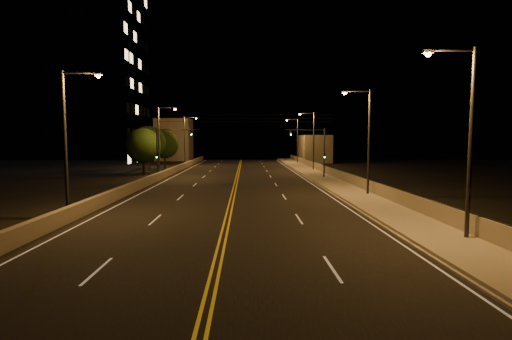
{
  "coord_description": "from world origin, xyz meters",
  "views": [
    {
      "loc": [
        1.17,
        -12.39,
        4.99
      ],
      "look_at": [
        2.0,
        18.0,
        2.5
      ],
      "focal_mm": 26.0,
      "sensor_mm": 36.0,
      "label": 1
    }
  ],
  "objects_px": {
    "streetlight_6": "(186,138)",
    "traffic_signal_left": "(165,147)",
    "streetlight_1": "(366,136)",
    "streetlight_4": "(69,134)",
    "streetlight_5": "(161,137)",
    "tree_0": "(143,146)",
    "streetlight_3": "(296,138)",
    "traffic_signal_right": "(317,147)",
    "tree_2": "(164,144)",
    "building_tower": "(67,74)",
    "tree_1": "(149,143)",
    "streetlight_2": "(312,137)",
    "streetlight_0": "(465,132)"
  },
  "relations": [
    {
      "from": "streetlight_3",
      "to": "streetlight_6",
      "type": "distance_m",
      "value": 22.53
    },
    {
      "from": "tree_0",
      "to": "tree_1",
      "type": "xyz_separation_m",
      "value": [
        -1.07,
        7.2,
        0.37
      ]
    },
    {
      "from": "traffic_signal_left",
      "to": "building_tower",
      "type": "bearing_deg",
      "value": 137.49
    },
    {
      "from": "streetlight_5",
      "to": "traffic_signal_left",
      "type": "distance_m",
      "value": 3.16
    },
    {
      "from": "streetlight_0",
      "to": "tree_0",
      "type": "distance_m",
      "value": 42.86
    },
    {
      "from": "streetlight_3",
      "to": "tree_1",
      "type": "xyz_separation_m",
      "value": [
        -25.78,
        -16.63,
        -0.82
      ]
    },
    {
      "from": "streetlight_5",
      "to": "tree_1",
      "type": "distance_m",
      "value": 11.54
    },
    {
      "from": "streetlight_1",
      "to": "streetlight_6",
      "type": "relative_size",
      "value": 1.0
    },
    {
      "from": "streetlight_4",
      "to": "tree_2",
      "type": "height_order",
      "value": "streetlight_4"
    },
    {
      "from": "streetlight_0",
      "to": "streetlight_6",
      "type": "relative_size",
      "value": 1.0
    },
    {
      "from": "streetlight_0",
      "to": "tree_2",
      "type": "height_order",
      "value": "streetlight_0"
    },
    {
      "from": "traffic_signal_right",
      "to": "tree_1",
      "type": "height_order",
      "value": "tree_1"
    },
    {
      "from": "streetlight_5",
      "to": "tree_0",
      "type": "xyz_separation_m",
      "value": [
        -3.26,
        3.47,
        -1.19
      ]
    },
    {
      "from": "streetlight_2",
      "to": "tree_0",
      "type": "distance_m",
      "value": 25.36
    },
    {
      "from": "traffic_signal_right",
      "to": "tree_1",
      "type": "bearing_deg",
      "value": 151.24
    },
    {
      "from": "streetlight_1",
      "to": "streetlight_3",
      "type": "xyz_separation_m",
      "value": [
        0.0,
        44.31,
        0.0
      ]
    },
    {
      "from": "building_tower",
      "to": "traffic_signal_right",
      "type": "bearing_deg",
      "value": -25.46
    },
    {
      "from": "streetlight_4",
      "to": "traffic_signal_right",
      "type": "xyz_separation_m",
      "value": [
        19.96,
        22.47,
        -1.32
      ]
    },
    {
      "from": "streetlight_4",
      "to": "building_tower",
      "type": "xyz_separation_m",
      "value": [
        -19.29,
        41.16,
        10.72
      ]
    },
    {
      "from": "streetlight_0",
      "to": "streetlight_6",
      "type": "xyz_separation_m",
      "value": [
        -21.45,
        51.94,
        0.0
      ]
    },
    {
      "from": "tree_0",
      "to": "tree_2",
      "type": "relative_size",
      "value": 0.99
    },
    {
      "from": "traffic_signal_left",
      "to": "streetlight_2",
      "type": "bearing_deg",
      "value": 29.97
    },
    {
      "from": "streetlight_2",
      "to": "streetlight_5",
      "type": "height_order",
      "value": "same"
    },
    {
      "from": "streetlight_0",
      "to": "traffic_signal_left",
      "type": "distance_m",
      "value": 35.35
    },
    {
      "from": "building_tower",
      "to": "streetlight_4",
      "type": "bearing_deg",
      "value": -64.89
    },
    {
      "from": "streetlight_0",
      "to": "tree_1",
      "type": "height_order",
      "value": "streetlight_0"
    },
    {
      "from": "streetlight_0",
      "to": "tree_2",
      "type": "relative_size",
      "value": 1.4
    },
    {
      "from": "traffic_signal_right",
      "to": "building_tower",
      "type": "relative_size",
      "value": 0.19
    },
    {
      "from": "streetlight_6",
      "to": "traffic_signal_left",
      "type": "bearing_deg",
      "value": -87.29
    },
    {
      "from": "streetlight_3",
      "to": "building_tower",
      "type": "xyz_separation_m",
      "value": [
        -40.74,
        -11.27,
        10.72
      ]
    },
    {
      "from": "streetlight_4",
      "to": "tree_1",
      "type": "distance_m",
      "value": 36.07
    },
    {
      "from": "streetlight_0",
      "to": "streetlight_3",
      "type": "relative_size",
      "value": 1.0
    },
    {
      "from": "streetlight_0",
      "to": "streetlight_6",
      "type": "distance_m",
      "value": 56.2
    },
    {
      "from": "streetlight_1",
      "to": "streetlight_2",
      "type": "bearing_deg",
      "value": 90.0
    },
    {
      "from": "streetlight_1",
      "to": "building_tower",
      "type": "relative_size",
      "value": 0.28
    },
    {
      "from": "tree_1",
      "to": "tree_2",
      "type": "height_order",
      "value": "tree_1"
    },
    {
      "from": "building_tower",
      "to": "tree_1",
      "type": "height_order",
      "value": "building_tower"
    },
    {
      "from": "streetlight_6",
      "to": "tree_0",
      "type": "height_order",
      "value": "streetlight_6"
    },
    {
      "from": "streetlight_1",
      "to": "streetlight_4",
      "type": "xyz_separation_m",
      "value": [
        -21.45,
        -8.12,
        0.0
      ]
    },
    {
      "from": "streetlight_0",
      "to": "tree_2",
      "type": "distance_m",
      "value": 53.48
    },
    {
      "from": "traffic_signal_left",
      "to": "tree_0",
      "type": "relative_size",
      "value": 0.97
    },
    {
      "from": "streetlight_5",
      "to": "traffic_signal_right",
      "type": "height_order",
      "value": "streetlight_5"
    },
    {
      "from": "tree_1",
      "to": "tree_0",
      "type": "bearing_deg",
      "value": -81.54
    },
    {
      "from": "streetlight_3",
      "to": "traffic_signal_right",
      "type": "relative_size",
      "value": 1.44
    },
    {
      "from": "streetlight_5",
      "to": "tree_1",
      "type": "xyz_separation_m",
      "value": [
        -4.33,
        10.67,
        -0.82
      ]
    },
    {
      "from": "streetlight_1",
      "to": "streetlight_5",
      "type": "height_order",
      "value": "same"
    },
    {
      "from": "streetlight_3",
      "to": "traffic_signal_left",
      "type": "bearing_deg",
      "value": -124.2
    },
    {
      "from": "streetlight_2",
      "to": "traffic_signal_right",
      "type": "height_order",
      "value": "streetlight_2"
    },
    {
      "from": "tree_2",
      "to": "streetlight_3",
      "type": "bearing_deg",
      "value": 24.77
    },
    {
      "from": "streetlight_6",
      "to": "traffic_signal_left",
      "type": "xyz_separation_m",
      "value": [
        1.09,
        -23.07,
        -1.32
      ]
    }
  ]
}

